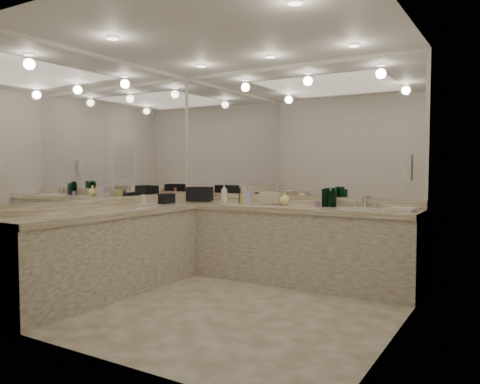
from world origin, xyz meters
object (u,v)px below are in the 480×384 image
Objects in this scene: wall_phone at (409,167)px; black_toiletry_bag at (200,195)px; cream_cosmetic_case at (271,198)px; hand_towel at (404,210)px; soap_bottle_c at (285,198)px; soap_bottle_a at (224,193)px; sink at (359,209)px; soap_bottle_b at (248,195)px.

black_toiletry_bag is (-2.69, 0.46, -0.36)m from wall_phone.
hand_towel is (1.58, -0.11, -0.05)m from cream_cosmetic_case.
soap_bottle_c is at bearing 3.76° from black_toiletry_bag.
soap_bottle_c is at bearing -0.40° from soap_bottle_a.
soap_bottle_a is at bearing 14.50° from black_toiletry_bag.
soap_bottle_a reaches higher than sink.
sink is at bearing -1.43° from soap_bottle_a.
wall_phone is 2.00m from soap_bottle_b.
soap_bottle_a is 1.44× the size of soap_bottle_c.
cream_cosmetic_case is 0.21m from soap_bottle_c.
soap_bottle_c is (0.86, -0.01, -0.04)m from soap_bottle_a.
cream_cosmetic_case is 1.04× the size of soap_bottle_a.
cream_cosmetic_case is at bearing 161.33° from wall_phone.
hand_towel is at bearing 2.05° from soap_bottle_b.
soap_bottle_c is (-1.37, 0.07, 0.06)m from hand_towel.
black_toiletry_bag is 0.99m from cream_cosmetic_case.
soap_bottle_a is at bearing 178.57° from sink.
soap_bottle_b is at bearing -175.71° from sink.
sink is at bearing 175.75° from hand_towel.
wall_phone is 1.64m from soap_bottle_c.
soap_bottle_c is at bearing 160.35° from wall_phone.
wall_phone is at bearing -19.65° from soap_bottle_c.
soap_bottle_a is 1.08× the size of soap_bottle_b.
cream_cosmetic_case is (-1.71, 0.58, -0.38)m from wall_phone.
wall_phone is 0.65m from hand_towel.
soap_bottle_c is (0.20, -0.04, 0.01)m from cream_cosmetic_case.
black_toiletry_bag is 1.19m from soap_bottle_c.
soap_bottle_a is at bearing 169.04° from cream_cosmetic_case.
wall_phone is at bearing -74.12° from hand_towel.
hand_towel is at bearing -3.04° from soap_bottle_c.
cream_cosmetic_case is 1.13× the size of soap_bottle_b.
soap_bottle_c is at bearing -25.17° from cream_cosmetic_case.
wall_phone is at bearing -39.57° from sink.
wall_phone is 1.85m from cream_cosmetic_case.
soap_bottle_c is (-1.51, 0.54, -0.37)m from wall_phone.
cream_cosmetic_case is at bearing 175.89° from hand_towel.
sink is at bearing -18.03° from cream_cosmetic_case.
soap_bottle_b reaches higher than black_toiletry_bag.
soap_bottle_b is (-1.93, 0.40, -0.34)m from wall_phone.
black_toiletry_bag is 1.91× the size of soap_bottle_c.
soap_bottle_c is (-0.90, 0.04, 0.09)m from sink.
soap_bottle_a is 0.86m from soap_bottle_c.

